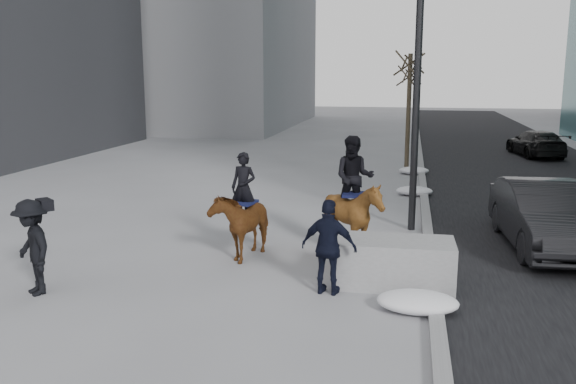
% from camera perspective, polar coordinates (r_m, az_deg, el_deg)
% --- Properties ---
extents(ground, '(120.00, 120.00, 0.00)m').
position_cam_1_polar(ground, '(12.05, -1.12, -8.11)').
color(ground, gray).
rests_on(ground, ground).
extents(road, '(8.00, 90.00, 0.01)m').
position_cam_1_polar(road, '(21.96, 23.00, -0.14)').
color(road, black).
rests_on(road, ground).
extents(curb, '(0.25, 90.00, 0.12)m').
position_cam_1_polar(curb, '(21.48, 12.53, 0.40)').
color(curb, gray).
rests_on(curb, ground).
extents(planter, '(2.23, 1.14, 0.88)m').
position_cam_1_polar(planter, '(11.75, 9.91, -6.52)').
color(planter, '#969699').
rests_on(planter, ground).
extents(car_near, '(1.92, 4.72, 1.52)m').
position_cam_1_polar(car_near, '(15.05, 22.87, -2.07)').
color(car_near, black).
rests_on(car_near, ground).
extents(car_far, '(2.41, 4.55, 1.26)m').
position_cam_1_polar(car_far, '(31.48, 22.18, 4.25)').
color(car_far, black).
rests_on(car_far, ground).
extents(tree_near, '(1.20, 1.20, 5.21)m').
position_cam_1_polar(tree_near, '(25.10, 11.22, 7.83)').
color(tree_near, '#332B1E').
rests_on(tree_near, ground).
extents(tree_far, '(1.20, 1.20, 4.56)m').
position_cam_1_polar(tree_far, '(30.99, 11.24, 7.83)').
color(tree_far, '#382D21').
rests_on(tree_far, ground).
extents(mounted_left, '(1.12, 1.88, 2.27)m').
position_cam_1_polar(mounted_left, '(13.34, -4.29, -2.44)').
color(mounted_left, '#532610').
rests_on(mounted_left, ground).
extents(mounted_right, '(1.45, 1.62, 2.64)m').
position_cam_1_polar(mounted_right, '(13.28, 6.09, -1.59)').
color(mounted_right, '#4A290E').
rests_on(mounted_right, ground).
extents(feeder, '(1.08, 0.94, 1.75)m').
position_cam_1_polar(feeder, '(11.04, 3.86, -5.18)').
color(feeder, black).
rests_on(feeder, ground).
extents(camera_crew, '(1.29, 1.22, 1.75)m').
position_cam_1_polar(camera_crew, '(11.93, -22.80, -4.76)').
color(camera_crew, black).
rests_on(camera_crew, ground).
extents(lamppost, '(0.25, 1.09, 9.09)m').
position_cam_1_polar(lamppost, '(15.60, 12.18, 14.67)').
color(lamppost, black).
rests_on(lamppost, ground).
extents(snow_piles, '(1.38, 15.14, 0.35)m').
position_cam_1_polar(snow_piles, '(17.11, 11.81, -1.96)').
color(snow_piles, silver).
rests_on(snow_piles, ground).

